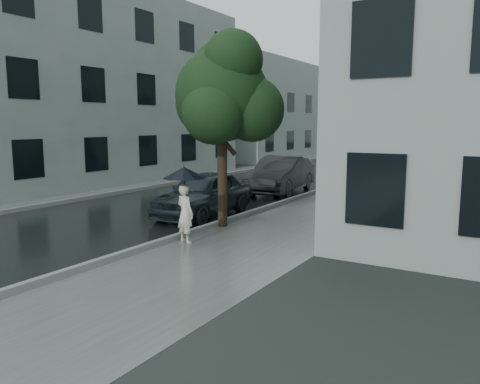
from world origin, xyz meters
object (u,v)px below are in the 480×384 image
Objects in this scene: car_near at (204,193)px; street_tree at (224,94)px; lamp_post at (337,125)px; car_far at (281,175)px; pedestrian at (185,213)px.

street_tree is at bearing -37.15° from car_near.
car_far is (-1.60, -2.34, -2.07)m from lamp_post.
car_far reaches higher than pedestrian.
pedestrian is 11.38m from lamp_post.
street_tree is 1.09× the size of lamp_post.
pedestrian is 0.35× the size of car_near.
car_near is (-1.48, -8.13, -2.13)m from lamp_post.
lamp_post is 8.53m from car_near.
lamp_post is 1.18× the size of car_near.
lamp_post is (0.12, 9.03, -0.91)m from street_tree.
car_far is at bearing -63.06° from pedestrian.
pedestrian is 0.29× the size of lamp_post.
street_tree is 1.15× the size of car_far.
pedestrian is 3.45m from car_near.
car_near is (-1.61, 3.05, -0.02)m from pedestrian.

